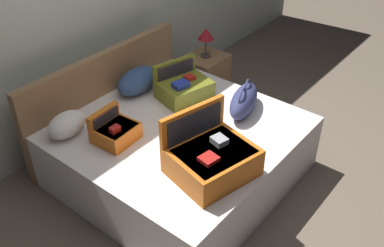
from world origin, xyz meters
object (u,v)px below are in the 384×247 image
at_px(pillow_near_headboard, 67,125).
at_px(table_lamp, 206,35).
at_px(hard_case_large, 211,158).
at_px(pillow_center_head, 138,81).
at_px(bed, 180,151).
at_px(hard_case_medium, 184,87).
at_px(duffel_bag, 244,100).
at_px(hard_case_small, 115,131).
at_px(nightstand, 205,77).

height_order(pillow_near_headboard, table_lamp, table_lamp).
relative_size(hard_case_large, table_lamp, 2.05).
bearing_deg(pillow_center_head, bed, -107.49).
xyz_separation_m(pillow_near_headboard, pillow_center_head, (0.87, 0.05, 0.01)).
bearing_deg(table_lamp, hard_case_medium, -155.96).
xyz_separation_m(duffel_bag, pillow_center_head, (-0.32, 0.98, -0.01)).
bearing_deg(hard_case_small, hard_case_medium, -4.53).
height_order(hard_case_medium, pillow_center_head, hard_case_medium).
bearing_deg(table_lamp, hard_case_small, -168.24).
bearing_deg(pillow_near_headboard, hard_case_medium, -19.93).
bearing_deg(hard_case_large, pillow_center_head, 80.89).
relative_size(bed, pillow_near_headboard, 4.99).
bearing_deg(nightstand, hard_case_large, -141.32).
xyz_separation_m(hard_case_large, hard_case_medium, (0.68, 0.83, -0.03)).
distance_m(bed, pillow_near_headboard, 0.99).
xyz_separation_m(hard_case_small, pillow_near_headboard, (-0.19, 0.37, 0.01)).
xyz_separation_m(hard_case_small, pillow_center_head, (0.68, 0.41, 0.02)).
relative_size(nightstand, table_lamp, 1.61).
xyz_separation_m(nightstand, table_lamp, (0.00, -0.00, 0.51)).
bearing_deg(bed, hard_case_small, 147.04).
distance_m(hard_case_medium, pillow_center_head, 0.46).
relative_size(hard_case_small, pillow_center_head, 0.67).
bearing_deg(pillow_near_headboard, table_lamp, -0.76).
height_order(bed, hard_case_medium, hard_case_medium).
bearing_deg(table_lamp, nightstand, 90.00).
bearing_deg(nightstand, pillow_near_headboard, 179.24).
xyz_separation_m(bed, hard_case_small, (-0.45, 0.30, 0.35)).
relative_size(hard_case_large, hard_case_small, 1.98).
bearing_deg(nightstand, pillow_center_head, 175.78).
distance_m(hard_case_large, duffel_bag, 0.88).
height_order(hard_case_medium, hard_case_small, hard_case_medium).
bearing_deg(pillow_center_head, hard_case_large, -112.15).
bearing_deg(nightstand, table_lamp, -90.00).
relative_size(hard_case_small, table_lamp, 1.04).
bearing_deg(pillow_near_headboard, hard_case_small, -62.37).
bearing_deg(pillow_near_headboard, bed, -45.64).
bearing_deg(hard_case_medium, duffel_bag, -59.81).
height_order(duffel_bag, pillow_center_head, duffel_bag).
relative_size(hard_case_medium, table_lamp, 1.64).
relative_size(hard_case_small, nightstand, 0.64).
bearing_deg(pillow_near_headboard, nightstand, -0.76).
bearing_deg(duffel_bag, pillow_near_headboard, 141.84).
xyz_separation_m(bed, hard_case_medium, (0.40, 0.28, 0.37)).
height_order(duffel_bag, pillow_near_headboard, duffel_bag).
xyz_separation_m(bed, duffel_bag, (0.55, -0.28, 0.37)).
relative_size(pillow_center_head, nightstand, 0.96).
distance_m(duffel_bag, pillow_center_head, 1.04).
height_order(bed, duffel_bag, duffel_bag).
relative_size(pillow_near_headboard, table_lamp, 1.12).
height_order(hard_case_medium, pillow_near_headboard, hard_case_medium).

